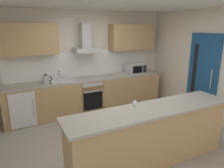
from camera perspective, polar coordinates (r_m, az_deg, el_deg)
name	(u,v)px	position (r m, az deg, el deg)	size (l,w,h in m)	color
ground	(120,140)	(4.32, 2.24, -15.02)	(5.71, 5.00, 0.02)	gray
ceiling	(122,1)	(3.76, 2.68, 21.96)	(5.71, 5.00, 0.02)	white
wall_back	(83,61)	(5.69, -7.86, 6.31)	(5.71, 0.12, 2.60)	silver
wall_right	(210,66)	(5.43, 25.34, 4.56)	(0.12, 5.00, 2.60)	silver
backsplash_tile	(84,64)	(5.63, -7.59, 5.51)	(4.01, 0.02, 0.66)	white
counter_back	(89,95)	(5.53, -6.23, -2.95)	(4.15, 0.60, 0.90)	tan
counter_island	(151,136)	(3.50, 10.68, -13.80)	(2.83, 0.64, 0.96)	tan
upper_cabinets	(86,38)	(5.41, -7.27, 12.38)	(4.09, 0.32, 0.70)	tan
side_door	(202,76)	(5.49, 23.59, 1.95)	(0.08, 0.85, 2.05)	navy
oven	(89,95)	(5.50, -6.32, -2.95)	(0.60, 0.62, 0.80)	slate
refrigerator	(22,106)	(5.20, -23.51, -5.67)	(0.58, 0.60, 0.85)	white
microwave	(136,68)	(5.96, 6.55, 4.33)	(0.50, 0.38, 0.30)	#B7BABC
sink	(61,80)	(5.19, -13.95, 0.94)	(0.50, 0.40, 0.26)	silver
kettle	(46,79)	(5.06, -17.72, 1.22)	(0.29, 0.15, 0.24)	#B7BABC
range_hood	(86,43)	(5.37, -7.24, 11.04)	(0.62, 0.45, 0.72)	#B7BABC
wine_glass	(135,104)	(3.06, 6.32, -5.54)	(0.08, 0.08, 0.18)	silver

